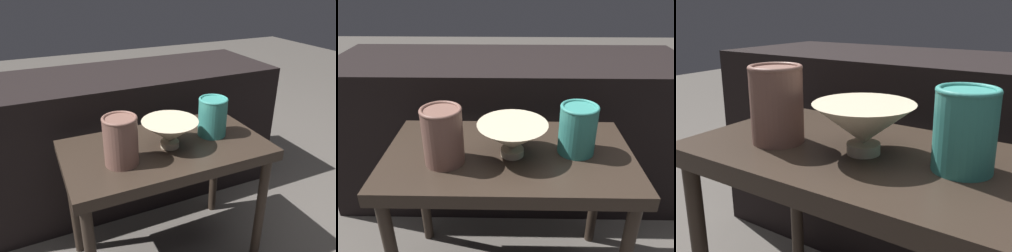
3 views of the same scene
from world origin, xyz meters
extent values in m
cube|color=#2D231C|center=(0.00, 0.00, 0.49)|extent=(0.72, 0.40, 0.04)
cylinder|color=#2D231C|center=(-0.33, 0.17, 0.24)|extent=(0.04, 0.04, 0.47)
cube|color=black|center=(0.00, 0.53, 0.32)|extent=(1.49, 0.50, 0.64)
cylinder|color=#C1B293|center=(0.01, -0.01, 0.52)|extent=(0.07, 0.07, 0.02)
cone|color=#C1B293|center=(0.01, -0.01, 0.57)|extent=(0.20, 0.20, 0.08)
cylinder|color=brown|center=(-0.18, -0.05, 0.59)|extent=(0.11, 0.11, 0.16)
torus|color=brown|center=(-0.18, -0.05, 0.67)|extent=(0.11, 0.11, 0.01)
cylinder|color=teal|center=(0.20, 0.01, 0.58)|extent=(0.11, 0.11, 0.14)
torus|color=teal|center=(0.20, 0.01, 0.65)|extent=(0.11, 0.11, 0.01)
camera|label=1|loc=(-0.42, -0.94, 1.06)|focal=35.00mm
camera|label=2|loc=(0.01, -0.81, 1.01)|focal=35.00mm
camera|label=3|loc=(0.37, -0.63, 0.78)|focal=42.00mm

